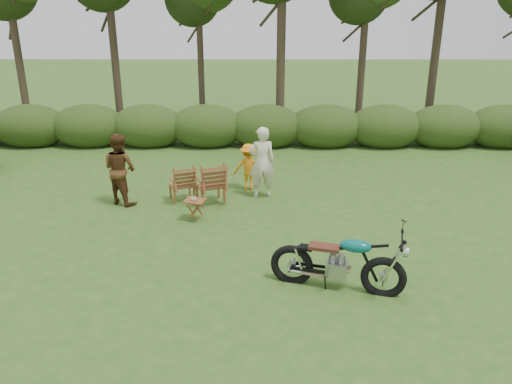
{
  "coord_description": "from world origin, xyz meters",
  "views": [
    {
      "loc": [
        -0.22,
        -7.56,
        4.37
      ],
      "look_at": [
        -0.29,
        1.87,
        0.9
      ],
      "focal_mm": 35.0,
      "sensor_mm": 36.0,
      "label": 1
    }
  ],
  "objects_px": {
    "lawn_chair_right": "(211,202)",
    "adult_a": "(262,196)",
    "lawn_chair_left": "(183,200)",
    "side_table": "(195,210)",
    "child": "(248,189)",
    "adult_b": "(123,202)",
    "motorcycle": "(335,287)",
    "cup": "(194,199)"
  },
  "relations": [
    {
      "from": "lawn_chair_right",
      "to": "adult_a",
      "type": "distance_m",
      "value": 1.3
    },
    {
      "from": "lawn_chair_right",
      "to": "child",
      "type": "distance_m",
      "value": 1.31
    },
    {
      "from": "motorcycle",
      "to": "adult_a",
      "type": "xyz_separation_m",
      "value": [
        -1.22,
        4.31,
        0.0
      ]
    },
    {
      "from": "adult_b",
      "to": "child",
      "type": "height_order",
      "value": "adult_b"
    },
    {
      "from": "motorcycle",
      "to": "cup",
      "type": "relative_size",
      "value": 19.09
    },
    {
      "from": "motorcycle",
      "to": "adult_b",
      "type": "distance_m",
      "value": 5.97
    },
    {
      "from": "lawn_chair_left",
      "to": "adult_a",
      "type": "bearing_deg",
      "value": 164.04
    },
    {
      "from": "cup",
      "to": "adult_b",
      "type": "distance_m",
      "value": 2.21
    },
    {
      "from": "motorcycle",
      "to": "side_table",
      "type": "bearing_deg",
      "value": 149.48
    },
    {
      "from": "adult_a",
      "to": "cup",
      "type": "bearing_deg",
      "value": 37.55
    },
    {
      "from": "side_table",
      "to": "cup",
      "type": "relative_size",
      "value": 4.24
    },
    {
      "from": "motorcycle",
      "to": "adult_a",
      "type": "bearing_deg",
      "value": 121.62
    },
    {
      "from": "lawn_chair_left",
      "to": "adult_b",
      "type": "height_order",
      "value": "adult_b"
    },
    {
      "from": "motorcycle",
      "to": "lawn_chair_right",
      "type": "relative_size",
      "value": 2.11
    },
    {
      "from": "adult_b",
      "to": "child",
      "type": "relative_size",
      "value": 1.42
    },
    {
      "from": "side_table",
      "to": "cup",
      "type": "distance_m",
      "value": 0.28
    },
    {
      "from": "adult_a",
      "to": "child",
      "type": "bearing_deg",
      "value": -66.12
    },
    {
      "from": "lawn_chair_left",
      "to": "motorcycle",
      "type": "bearing_deg",
      "value": 104.04
    },
    {
      "from": "motorcycle",
      "to": "adult_b",
      "type": "height_order",
      "value": "adult_b"
    },
    {
      "from": "adult_a",
      "to": "adult_b",
      "type": "xyz_separation_m",
      "value": [
        -3.33,
        -0.46,
        0.0
      ]
    },
    {
      "from": "adult_a",
      "to": "side_table",
      "type": "bearing_deg",
      "value": 37.07
    },
    {
      "from": "lawn_chair_left",
      "to": "adult_b",
      "type": "distance_m",
      "value": 1.42
    },
    {
      "from": "side_table",
      "to": "adult_b",
      "type": "relative_size",
      "value": 0.28
    },
    {
      "from": "adult_b",
      "to": "lawn_chair_right",
      "type": "bearing_deg",
      "value": -148.64
    },
    {
      "from": "lawn_chair_right",
      "to": "lawn_chair_left",
      "type": "distance_m",
      "value": 0.72
    },
    {
      "from": "side_table",
      "to": "child",
      "type": "bearing_deg",
      "value": 61.09
    },
    {
      "from": "child",
      "to": "lawn_chair_right",
      "type": "bearing_deg",
      "value": 43.48
    },
    {
      "from": "side_table",
      "to": "child",
      "type": "distance_m",
      "value": 2.34
    },
    {
      "from": "lawn_chair_right",
      "to": "adult_b",
      "type": "relative_size",
      "value": 0.59
    },
    {
      "from": "adult_a",
      "to": "lawn_chair_left",
      "type": "bearing_deg",
      "value": -0.69
    },
    {
      "from": "cup",
      "to": "adult_a",
      "type": "xyz_separation_m",
      "value": [
        1.48,
        1.54,
        -0.51
      ]
    },
    {
      "from": "side_table",
      "to": "cup",
      "type": "bearing_deg",
      "value": -110.25
    },
    {
      "from": "cup",
      "to": "child",
      "type": "relative_size",
      "value": 0.09
    },
    {
      "from": "lawn_chair_right",
      "to": "adult_a",
      "type": "bearing_deg",
      "value": 177.22
    },
    {
      "from": "adult_a",
      "to": "adult_b",
      "type": "height_order",
      "value": "adult_a"
    },
    {
      "from": "cup",
      "to": "adult_a",
      "type": "distance_m",
      "value": 2.2
    },
    {
      "from": "lawn_chair_left",
      "to": "cup",
      "type": "bearing_deg",
      "value": 85.54
    },
    {
      "from": "motorcycle",
      "to": "child",
      "type": "bearing_deg",
      "value": 123.67
    },
    {
      "from": "motorcycle",
      "to": "lawn_chair_right",
      "type": "bearing_deg",
      "value": 138.06
    },
    {
      "from": "lawn_chair_right",
      "to": "child",
      "type": "xyz_separation_m",
      "value": [
        0.88,
        0.97,
        0.0
      ]
    },
    {
      "from": "motorcycle",
      "to": "cup",
      "type": "distance_m",
      "value": 3.91
    },
    {
      "from": "motorcycle",
      "to": "lawn_chair_right",
      "type": "xyz_separation_m",
      "value": [
        -2.44,
        3.88,
        0.0
      ]
    }
  ]
}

